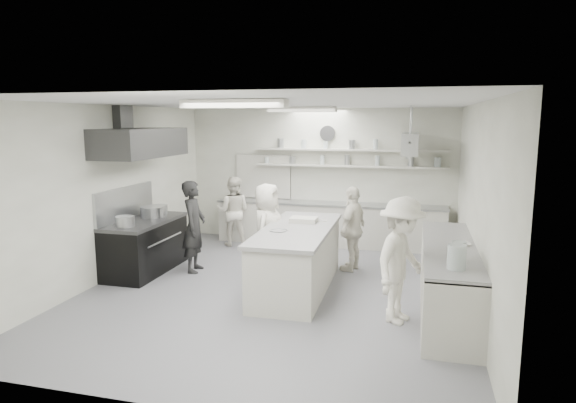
% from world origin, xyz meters
% --- Properties ---
extents(floor, '(6.00, 7.00, 0.02)m').
position_xyz_m(floor, '(0.00, 0.00, -0.01)').
color(floor, gray).
rests_on(floor, ground).
extents(ceiling, '(6.00, 7.00, 0.02)m').
position_xyz_m(ceiling, '(0.00, 0.00, 3.01)').
color(ceiling, silver).
rests_on(ceiling, wall_back).
extents(wall_back, '(6.00, 0.04, 3.00)m').
position_xyz_m(wall_back, '(0.00, 3.50, 1.50)').
color(wall_back, silver).
rests_on(wall_back, floor).
extents(wall_front, '(6.00, 0.04, 3.00)m').
position_xyz_m(wall_front, '(0.00, -3.50, 1.50)').
color(wall_front, silver).
rests_on(wall_front, floor).
extents(wall_left, '(0.04, 7.00, 3.00)m').
position_xyz_m(wall_left, '(-3.00, 0.00, 1.50)').
color(wall_left, silver).
rests_on(wall_left, floor).
extents(wall_right, '(0.04, 7.00, 3.00)m').
position_xyz_m(wall_right, '(3.00, 0.00, 1.50)').
color(wall_right, silver).
rests_on(wall_right, floor).
extents(stove, '(0.80, 1.80, 0.90)m').
position_xyz_m(stove, '(-2.60, 0.40, 0.45)').
color(stove, black).
rests_on(stove, floor).
extents(exhaust_hood, '(0.85, 2.00, 0.50)m').
position_xyz_m(exhaust_hood, '(-2.60, 0.40, 2.35)').
color(exhaust_hood, '#3B3B3D').
rests_on(exhaust_hood, wall_left).
extents(back_counter, '(5.00, 0.60, 0.92)m').
position_xyz_m(back_counter, '(0.30, 3.20, 0.46)').
color(back_counter, beige).
rests_on(back_counter, floor).
extents(shelf_lower, '(4.20, 0.26, 0.04)m').
position_xyz_m(shelf_lower, '(0.70, 3.37, 1.75)').
color(shelf_lower, beige).
rests_on(shelf_lower, wall_back).
extents(shelf_upper, '(4.20, 0.26, 0.04)m').
position_xyz_m(shelf_upper, '(0.70, 3.37, 2.10)').
color(shelf_upper, beige).
rests_on(shelf_upper, wall_back).
extents(pass_through_window, '(1.30, 0.04, 1.00)m').
position_xyz_m(pass_through_window, '(-1.30, 3.48, 1.45)').
color(pass_through_window, black).
rests_on(pass_through_window, wall_back).
extents(wall_clock, '(0.32, 0.05, 0.32)m').
position_xyz_m(wall_clock, '(0.20, 3.46, 2.45)').
color(wall_clock, silver).
rests_on(wall_clock, wall_back).
extents(right_counter, '(0.74, 3.30, 0.94)m').
position_xyz_m(right_counter, '(2.65, -0.20, 0.47)').
color(right_counter, beige).
rests_on(right_counter, floor).
extents(pot_rack, '(0.30, 1.60, 0.40)m').
position_xyz_m(pot_rack, '(2.00, 2.40, 2.30)').
color(pot_rack, '#A5A7AB').
rests_on(pot_rack, ceiling).
extents(light_fixture_front, '(1.30, 0.25, 0.10)m').
position_xyz_m(light_fixture_front, '(0.00, -1.80, 2.94)').
color(light_fixture_front, beige).
rests_on(light_fixture_front, ceiling).
extents(light_fixture_rear, '(1.30, 0.25, 0.10)m').
position_xyz_m(light_fixture_rear, '(0.00, 1.80, 2.94)').
color(light_fixture_rear, beige).
rests_on(light_fixture_rear, ceiling).
extents(prep_island, '(1.03, 2.66, 0.98)m').
position_xyz_m(prep_island, '(0.31, 0.16, 0.49)').
color(prep_island, beige).
rests_on(prep_island, floor).
extents(stove_pot, '(0.44, 0.44, 0.24)m').
position_xyz_m(stove_pot, '(-2.60, 0.70, 1.03)').
color(stove_pot, '#A5A7AB').
rests_on(stove_pot, stove).
extents(cook_stove, '(0.48, 0.66, 1.67)m').
position_xyz_m(cook_stove, '(-1.74, 0.64, 0.84)').
color(cook_stove, black).
rests_on(cook_stove, floor).
extents(cook_back, '(0.83, 0.69, 1.53)m').
position_xyz_m(cook_back, '(-1.73, 2.60, 0.76)').
color(cook_back, white).
rests_on(cook_back, floor).
extents(cook_island_left, '(0.53, 0.81, 1.66)m').
position_xyz_m(cook_island_left, '(-0.37, 0.70, 0.83)').
color(cook_island_left, white).
rests_on(cook_island_left, floor).
extents(cook_island_right, '(0.62, 0.99, 1.56)m').
position_xyz_m(cook_island_right, '(1.05, 1.44, 0.78)').
color(cook_island_right, white).
rests_on(cook_island_right, floor).
extents(cook_right, '(1.02, 1.28, 1.74)m').
position_xyz_m(cook_right, '(1.99, -0.79, 0.87)').
color(cook_right, white).
rests_on(cook_right, floor).
extents(bowl_island_a, '(0.33, 0.33, 0.06)m').
position_xyz_m(bowl_island_a, '(0.08, -0.13, 1.01)').
color(bowl_island_a, '#A5A7AB').
rests_on(bowl_island_a, prep_island).
extents(bowl_island_b, '(0.22, 0.22, 0.06)m').
position_xyz_m(bowl_island_b, '(0.59, 0.81, 1.01)').
color(bowl_island_b, beige).
rests_on(bowl_island_b, prep_island).
extents(bowl_right, '(0.31, 0.31, 0.06)m').
position_xyz_m(bowl_right, '(2.81, -0.12, 0.97)').
color(bowl_right, beige).
rests_on(bowl_right, right_counter).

